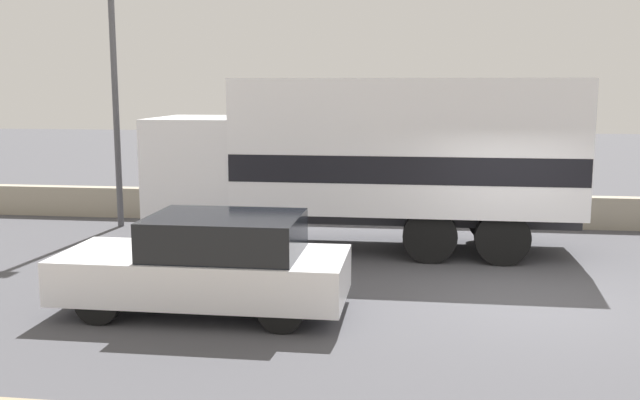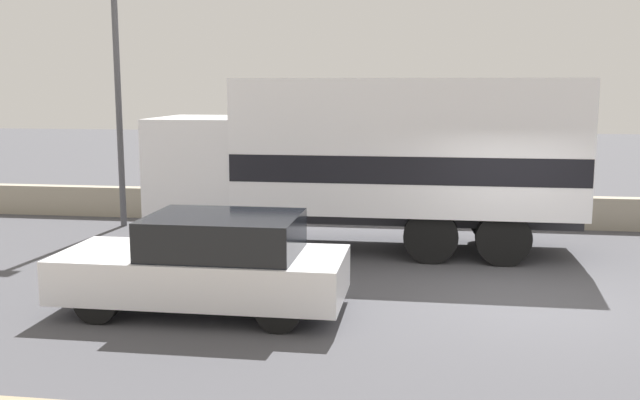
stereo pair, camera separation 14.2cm
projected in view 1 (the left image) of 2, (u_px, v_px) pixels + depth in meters
The scene contains 5 objects.
ground_plane at pixel (520, 299), 10.92m from camera, with size 80.00×80.00×0.00m, color #47474C.
stone_wall_backdrop at pixel (485, 210), 16.58m from camera, with size 60.00×0.35×0.74m.
street_lamp at pixel (114, 58), 15.98m from camera, with size 0.56×0.28×6.63m.
box_truck at pixel (373, 155), 14.02m from camera, with size 8.28×2.44×3.37m.
car_hatchback at pixel (210, 264), 10.22m from camera, with size 4.11×1.71×1.42m.
Camera 1 is at (-1.62, -10.86, 3.23)m, focal length 40.00 mm.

